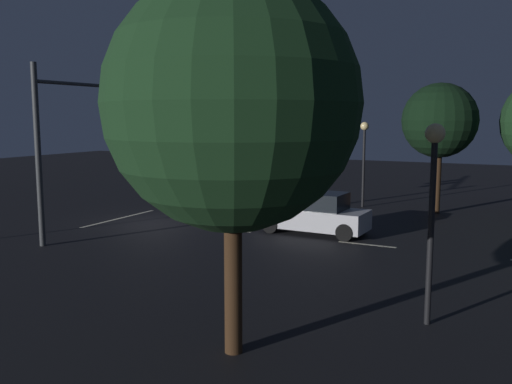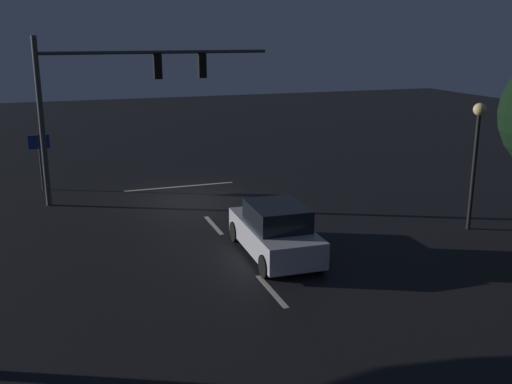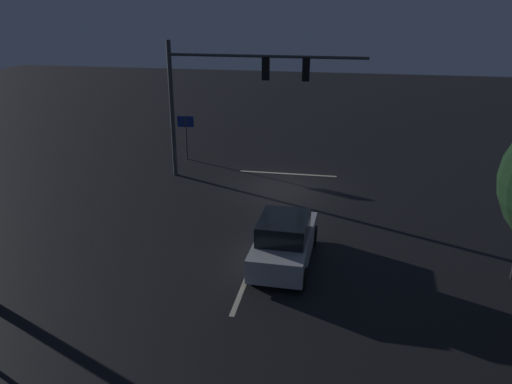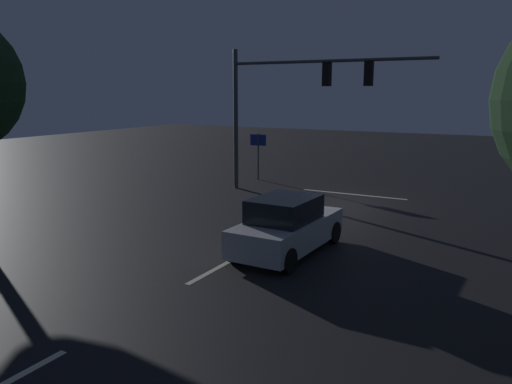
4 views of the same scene
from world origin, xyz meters
The scene contains 8 objects.
ground_plane centered at (0.00, 0.00, 0.00)m, with size 80.00×80.00×0.00m, color black.
traffic_signal_assembly centered at (2.58, -0.70, 4.71)m, with size 9.41×0.47×6.69m.
lane_dash_far centered at (0.00, 4.00, 0.00)m, with size 2.20×0.16×0.01m, color beige.
lane_dash_mid centered at (0.00, 10.00, 0.00)m, with size 2.20×0.16×0.01m, color beige.
lane_dash_near centered at (0.00, 16.00, 0.00)m, with size 2.20×0.16×0.01m, color beige.
stop_bar centered at (0.00, -1.89, 0.00)m, with size 5.00×0.16×0.01m, color beige.
car_approaching centered at (-1.04, 7.54, 0.80)m, with size 2.01×4.41×1.70m.
route_sign centered at (5.87, -3.40, 1.81)m, with size 0.90×0.14×2.51m.
Camera 4 is at (-7.29, 20.81, 4.71)m, focal length 35.92 mm.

